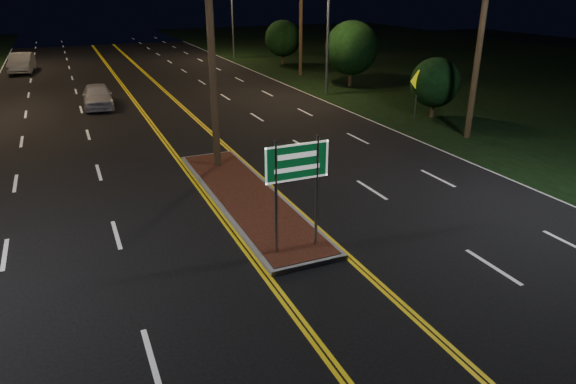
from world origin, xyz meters
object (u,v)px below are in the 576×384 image
median_island (246,197)px  shrub_mid (351,48)px  shrub_near (435,83)px  car_far (21,61)px  shrub_far (283,38)px  streetlight_right_mid (323,6)px  highway_sign (297,173)px  warning_sign (417,87)px  car_near (97,94)px

median_island → shrub_mid: bearing=50.5°
shrub_near → car_far: size_ratio=0.60×
car_far → shrub_far: bearing=-6.8°
median_island → shrub_mid: 22.18m
streetlight_right_mid → shrub_far: (3.19, 14.00, -3.32)m
highway_sign → shrub_far: bearing=67.4°
warning_sign → streetlight_right_mid: bearing=90.7°
median_island → car_far: bearing=103.6°
shrub_near → shrub_far: (0.30, 22.00, 0.39)m
shrub_near → streetlight_right_mid: bearing=109.8°
median_island → shrub_mid: size_ratio=2.22×
shrub_mid → warning_sign: 10.21m
highway_sign → warning_sign: 16.64m
median_island → shrub_far: shrub_far is taller
car_near → car_far: (-4.70, 16.59, 0.10)m
car_near → streetlight_right_mid: bearing=-6.3°
streetlight_right_mid → car_far: size_ratio=1.63×
car_near → median_island: bearing=-76.2°
median_island → shrub_far: size_ratio=2.59×
streetlight_right_mid → shrub_near: streetlight_right_mid is taller
streetlight_right_mid → car_far: streetlight_right_mid is taller
shrub_near → car_far: bearing=129.0°
highway_sign → warning_sign: size_ratio=1.17×
streetlight_right_mid → car_near: (-14.07, 2.16, -4.83)m
car_near → shrub_mid: bearing=1.9°
shrub_near → shrub_mid: size_ratio=0.71×
car_far → median_island: bearing=-71.0°
car_far → warning_sign: size_ratio=2.02×
streetlight_right_mid → car_near: streetlight_right_mid is taller
streetlight_right_mid → shrub_near: bearing=-70.2°
highway_sign → shrub_far: 35.96m
streetlight_right_mid → warning_sign: (1.69, -8.02, -3.86)m
streetlight_right_mid → shrub_mid: bearing=30.6°
median_island → shrub_far: bearing=64.6°
shrub_mid → car_far: 27.83m
highway_sign → median_island: bearing=90.0°
median_island → shrub_near: size_ratio=3.11×
shrub_far → shrub_near: bearing=-90.8°
highway_sign → shrub_mid: bearing=56.6°
car_near → highway_sign: bearing=-78.4°
median_island → shrub_near: (13.50, 7.00, 1.86)m
car_near → warning_sign: size_ratio=1.81×
median_island → streetlight_right_mid: size_ratio=1.14×
streetlight_right_mid → warning_sign: streetlight_right_mid is taller
shrub_near → shrub_far: bearing=89.2°
shrub_mid → warning_sign: bearing=-99.6°
streetlight_right_mid → car_far: (-18.77, 18.74, -4.74)m
car_far → highway_sign: bearing=-72.5°
warning_sign → shrub_near: bearing=-10.2°
shrub_near → car_near: bearing=149.1°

